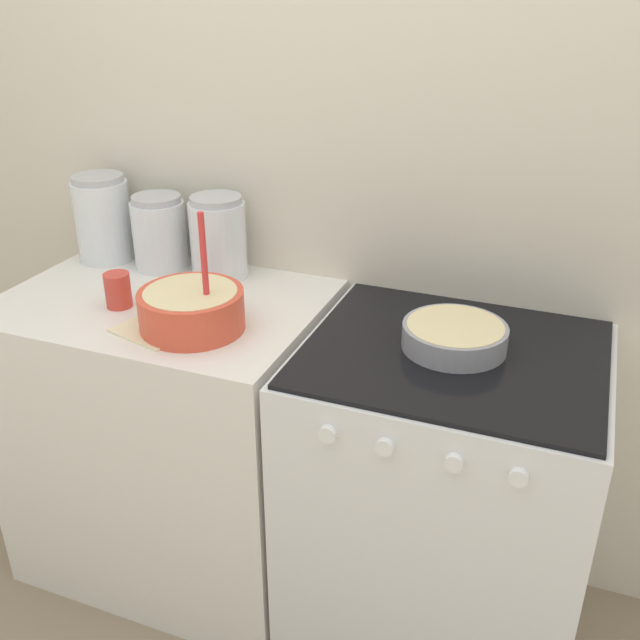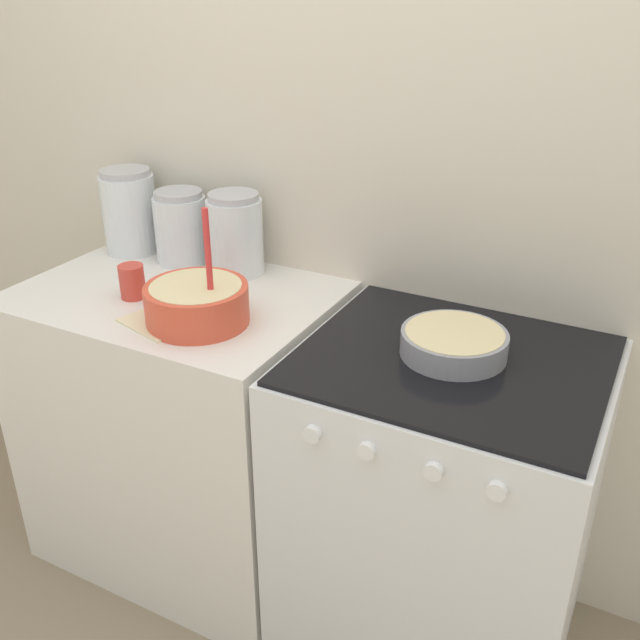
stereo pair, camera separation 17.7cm
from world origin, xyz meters
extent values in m
cube|color=beige|center=(0.00, 0.67, 1.20)|extent=(4.79, 0.05, 2.40)
cube|color=silver|center=(-0.45, 0.32, 0.46)|extent=(0.90, 0.64, 0.93)
cube|color=silver|center=(0.39, 0.32, 0.46)|extent=(0.74, 0.64, 0.91)
cube|color=black|center=(0.39, 0.32, 0.92)|extent=(0.71, 0.62, 0.01)
cylinder|color=white|center=(0.18, -0.01, 0.85)|extent=(0.04, 0.02, 0.04)
cylinder|color=white|center=(0.31, -0.01, 0.85)|extent=(0.04, 0.02, 0.04)
cylinder|color=white|center=(0.46, -0.01, 0.85)|extent=(0.04, 0.02, 0.04)
cylinder|color=white|center=(0.59, -0.01, 0.85)|extent=(0.04, 0.02, 0.04)
cylinder|color=#D84C33|center=(-0.27, 0.20, 0.98)|extent=(0.27, 0.27, 0.10)
cylinder|color=beige|center=(-0.27, 0.20, 1.00)|extent=(0.24, 0.24, 0.06)
cylinder|color=red|center=(-0.22, 0.20, 1.09)|extent=(0.02, 0.02, 0.30)
cylinder|color=gray|center=(0.38, 0.34, 0.96)|extent=(0.26, 0.26, 0.06)
cylinder|color=beige|center=(0.38, 0.34, 0.96)|extent=(0.23, 0.23, 0.05)
cylinder|color=silver|center=(-0.78, 0.54, 1.05)|extent=(0.17, 0.17, 0.25)
cylinder|color=olive|center=(-0.78, 0.54, 1.00)|extent=(0.15, 0.15, 0.15)
cylinder|color=#B2B2B7|center=(-0.78, 0.54, 1.19)|extent=(0.16, 0.16, 0.02)
cylinder|color=silver|center=(-0.57, 0.54, 1.03)|extent=(0.16, 0.16, 0.21)
cylinder|color=white|center=(-0.57, 0.54, 0.99)|extent=(0.14, 0.14, 0.12)
cylinder|color=#B2B2B7|center=(-0.57, 0.54, 1.14)|extent=(0.15, 0.15, 0.02)
cylinder|color=silver|center=(-0.37, 0.54, 1.04)|extent=(0.17, 0.17, 0.23)
cylinder|color=tan|center=(-0.37, 0.54, 0.99)|extent=(0.15, 0.15, 0.14)
cylinder|color=#B2B2B7|center=(-0.37, 0.54, 1.16)|extent=(0.15, 0.15, 0.02)
cylinder|color=#CC3F33|center=(-0.53, 0.24, 0.97)|extent=(0.07, 0.07, 0.10)
cube|color=beige|center=(-0.34, 0.19, 0.93)|extent=(0.24, 0.28, 0.01)
cylinder|color=red|center=(-0.27, 0.11, 0.93)|extent=(0.09, 0.01, 0.01)
sphere|color=red|center=(-0.21, 0.11, 0.94)|extent=(0.04, 0.04, 0.04)
camera|label=1|loc=(0.63, -1.21, 1.76)|focal=40.00mm
camera|label=2|loc=(0.79, -1.14, 1.76)|focal=40.00mm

